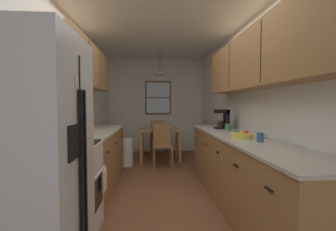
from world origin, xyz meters
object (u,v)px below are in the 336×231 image
at_px(trash_bin, 125,152).
at_px(dining_chair_near, 162,143).
at_px(stove_range, 65,189).
at_px(storage_canister, 78,130).
at_px(refrigerator, 30,165).
at_px(dining_table, 160,134).
at_px(table_serving_bowl, 159,128).
at_px(microwave_over_range, 50,62).
at_px(dining_chair_far, 158,136).
at_px(mug_spare, 228,127).
at_px(mug_by_coffeemaker, 260,137).
at_px(fruit_bowl, 242,135).
at_px(coffee_maker, 224,119).

bearing_deg(trash_bin, dining_chair_near, -8.81).
distance_m(stove_range, storage_canister, 0.69).
distance_m(refrigerator, stove_range, 0.81).
bearing_deg(dining_table, table_serving_bowl, -122.03).
bearing_deg(trash_bin, microwave_over_range, -98.78).
bearing_deg(table_serving_bowl, dining_table, 57.97).
relative_size(dining_chair_far, storage_canister, 4.31).
bearing_deg(refrigerator, dining_table, 74.78).
relative_size(microwave_over_range, storage_canister, 2.87).
relative_size(refrigerator, storage_canister, 8.51).
bearing_deg(dining_table, mug_spare, -63.25).
distance_m(dining_table, dining_chair_far, 0.58).
relative_size(trash_bin, mug_spare, 4.74).
bearing_deg(dining_chair_near, mug_by_coffeemaker, -68.78).
bearing_deg(mug_spare, dining_table, 116.75).
bearing_deg(dining_chair_far, fruit_bowl, -74.52).
bearing_deg(trash_bin, stove_range, -96.36).
distance_m(dining_chair_near, table_serving_bowl, 0.58).
relative_size(microwave_over_range, trash_bin, 1.04).
xyz_separation_m(coffee_maker, table_serving_bowl, (-1.03, 1.57, -0.30)).
bearing_deg(storage_canister, dining_table, 68.09).
bearing_deg(stove_range, fruit_bowl, 11.03).
distance_m(dining_table, coffee_maker, 1.96).
xyz_separation_m(storage_canister, coffee_maker, (2.06, 1.02, 0.06)).
height_order(stove_range, dining_chair_near, stove_range).
relative_size(coffee_maker, fruit_bowl, 1.31).
bearing_deg(refrigerator, dining_chair_near, 71.87).
distance_m(refrigerator, mug_spare, 2.72).
height_order(refrigerator, dining_chair_near, refrigerator).
height_order(dining_table, trash_bin, dining_table).
xyz_separation_m(trash_bin, storage_canister, (-0.30, -2.20, 0.72)).
height_order(refrigerator, table_serving_bowl, refrigerator).
bearing_deg(fruit_bowl, dining_table, 108.03).
relative_size(trash_bin, table_serving_bowl, 2.81).
height_order(dining_table, fruit_bowl, fruit_bowl).
xyz_separation_m(microwave_over_range, fruit_bowl, (2.05, 0.38, -0.77)).
bearing_deg(refrigerator, storage_canister, 91.77).
xyz_separation_m(refrigerator, table_serving_bowl, (0.99, 3.73, -0.12)).
relative_size(mug_by_coffeemaker, table_serving_bowl, 0.54).
bearing_deg(trash_bin, dining_table, 30.32).
relative_size(dining_chair_near, fruit_bowl, 3.66).
xyz_separation_m(trash_bin, table_serving_bowl, (0.73, 0.39, 0.48)).
relative_size(stove_range, table_serving_bowl, 5.35).
distance_m(refrigerator, dining_chair_far, 4.48).
bearing_deg(trash_bin, coffee_maker, -33.76).
xyz_separation_m(dining_chair_far, coffee_maker, (1.03, -2.19, 0.57)).
relative_size(microwave_over_range, table_serving_bowl, 2.91).
bearing_deg(dining_table, refrigerator, -105.22).
xyz_separation_m(dining_chair_far, storage_canister, (-1.04, -3.21, 0.50)).
bearing_deg(dining_chair_near, stove_range, -113.21).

